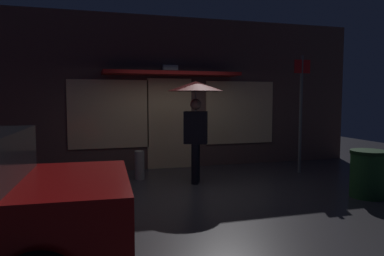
{
  "coord_description": "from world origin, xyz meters",
  "views": [
    {
      "loc": [
        -1.97,
        -6.44,
        1.73
      ],
      "look_at": [
        0.08,
        0.5,
        1.12
      ],
      "focal_mm": 33.81,
      "sensor_mm": 36.0,
      "label": 1
    }
  ],
  "objects_px": {
    "sidewalk_bollard": "(140,165)",
    "trash_bin": "(368,174)",
    "person_with_umbrella": "(196,103)",
    "street_sign_post": "(301,107)"
  },
  "relations": [
    {
      "from": "sidewalk_bollard",
      "to": "trash_bin",
      "type": "xyz_separation_m",
      "value": [
        3.62,
        -2.51,
        0.11
      ]
    },
    {
      "from": "person_with_umbrella",
      "to": "trash_bin",
      "type": "distance_m",
      "value": 3.4
    },
    {
      "from": "person_with_umbrella",
      "to": "trash_bin",
      "type": "relative_size",
      "value": 2.5
    },
    {
      "from": "person_with_umbrella",
      "to": "sidewalk_bollard",
      "type": "height_order",
      "value": "person_with_umbrella"
    },
    {
      "from": "street_sign_post",
      "to": "sidewalk_bollard",
      "type": "xyz_separation_m",
      "value": [
        -3.65,
        0.37,
        -1.21
      ]
    },
    {
      "from": "person_with_umbrella",
      "to": "trash_bin",
      "type": "height_order",
      "value": "person_with_umbrella"
    },
    {
      "from": "person_with_umbrella",
      "to": "street_sign_post",
      "type": "relative_size",
      "value": 0.77
    },
    {
      "from": "person_with_umbrella",
      "to": "trash_bin",
      "type": "bearing_deg",
      "value": 168.33
    },
    {
      "from": "sidewalk_bollard",
      "to": "trash_bin",
      "type": "relative_size",
      "value": 0.74
    },
    {
      "from": "street_sign_post",
      "to": "sidewalk_bollard",
      "type": "relative_size",
      "value": 4.42
    }
  ]
}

